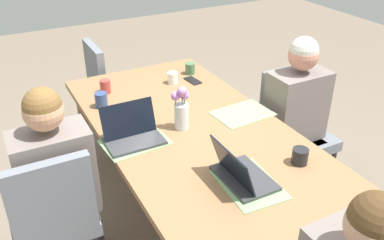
# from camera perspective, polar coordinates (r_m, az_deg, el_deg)

# --- Properties ---
(ground_plane) EXTENTS (10.00, 10.00, 0.00)m
(ground_plane) POSITION_cam_1_polar(r_m,az_deg,el_deg) (2.98, 0.00, -13.60)
(ground_plane) COLOR #756656
(dining_table) EXTENTS (2.07, 1.05, 0.75)m
(dining_table) POSITION_cam_1_polar(r_m,az_deg,el_deg) (2.56, 0.00, -2.38)
(dining_table) COLOR olive
(dining_table) RESTS_ON ground_plane
(chair_far_left_mid) EXTENTS (0.44, 0.44, 0.90)m
(chair_far_left_mid) POSITION_cam_1_polar(r_m,az_deg,el_deg) (3.16, 13.55, -0.56)
(chair_far_left_mid) COLOR slate
(chair_far_left_mid) RESTS_ON ground_plane
(person_far_left_mid) EXTENTS (0.36, 0.40, 1.19)m
(person_far_left_mid) POSITION_cam_1_polar(r_m,az_deg,el_deg) (3.06, 13.64, -1.00)
(person_far_left_mid) COLOR #2D2D33
(person_far_left_mid) RESTS_ON ground_plane
(chair_near_left_far) EXTENTS (0.44, 0.44, 0.90)m
(chair_near_left_far) POSITION_cam_1_polar(r_m,az_deg,el_deg) (2.40, -18.43, -12.07)
(chair_near_left_far) COLOR slate
(chair_near_left_far) RESTS_ON ground_plane
(person_near_left_far) EXTENTS (0.36, 0.40, 1.19)m
(person_near_left_far) POSITION_cam_1_polar(r_m,az_deg,el_deg) (2.45, -17.50, -10.18)
(person_near_left_far) COLOR #2D2D33
(person_near_left_far) RESTS_ON ground_plane
(chair_head_left_right_near) EXTENTS (0.44, 0.44, 0.90)m
(chair_head_left_right_near) POSITION_cam_1_polar(r_m,az_deg,el_deg) (3.70, -11.03, 4.36)
(chair_head_left_right_near) COLOR slate
(chair_head_left_right_near) RESTS_ON ground_plane
(flower_vase) EXTENTS (0.09, 0.11, 0.28)m
(flower_vase) POSITION_cam_1_polar(r_m,az_deg,el_deg) (2.46, -1.47, 1.45)
(flower_vase) COLOR silver
(flower_vase) RESTS_ON dining_table
(placemat_head_right_left_near) EXTENTS (0.38, 0.28, 0.00)m
(placemat_head_right_left_near) POSITION_cam_1_polar(r_m,az_deg,el_deg) (2.09, 7.76, -8.64)
(placemat_head_right_left_near) COLOR #7FAD70
(placemat_head_right_left_near) RESTS_ON dining_table
(placemat_far_left_mid) EXTENTS (0.28, 0.38, 0.00)m
(placemat_far_left_mid) POSITION_cam_1_polar(r_m,az_deg,el_deg) (2.70, 6.89, 0.90)
(placemat_far_left_mid) COLOR #7FAD70
(placemat_far_left_mid) RESTS_ON dining_table
(placemat_near_left_far) EXTENTS (0.29, 0.38, 0.00)m
(placemat_near_left_far) POSITION_cam_1_polar(r_m,az_deg,el_deg) (2.40, -7.74, -3.03)
(placemat_near_left_far) COLOR #7FAD70
(placemat_near_left_far) RESTS_ON dining_table
(laptop_near_left_far) EXTENTS (0.22, 0.32, 0.21)m
(laptop_near_left_far) POSITION_cam_1_polar(r_m,az_deg,el_deg) (2.40, -8.11, -1.93)
(laptop_near_left_far) COLOR #38383D
(laptop_near_left_far) RESTS_ON dining_table
(laptop_head_right_left_near) EXTENTS (0.32, 0.22, 0.21)m
(laptop_head_right_left_near) POSITION_cam_1_polar(r_m,az_deg,el_deg) (2.08, 6.66, -7.31)
(laptop_head_right_left_near) COLOR #38383D
(laptop_head_right_left_near) RESTS_ON dining_table
(coffee_mug_near_left) EXTENTS (0.08, 0.08, 0.08)m
(coffee_mug_near_left) POSITION_cam_1_polar(r_m,az_deg,el_deg) (3.25, -0.26, 7.04)
(coffee_mug_near_left) COLOR #47704C
(coffee_mug_near_left) RESTS_ON dining_table
(coffee_mug_near_right) EXTENTS (0.07, 0.07, 0.09)m
(coffee_mug_near_right) POSITION_cam_1_polar(r_m,az_deg,el_deg) (3.00, -11.74, 4.50)
(coffee_mug_near_right) COLOR #AD3D38
(coffee_mug_near_right) RESTS_ON dining_table
(coffee_mug_centre_left) EXTENTS (0.08, 0.08, 0.08)m
(coffee_mug_centre_left) POSITION_cam_1_polar(r_m,az_deg,el_deg) (3.09, -2.65, 5.77)
(coffee_mug_centre_left) COLOR white
(coffee_mug_centre_left) RESTS_ON dining_table
(coffee_mug_centre_right) EXTENTS (0.08, 0.08, 0.10)m
(coffee_mug_centre_right) POSITION_cam_1_polar(r_m,az_deg,el_deg) (2.80, -12.28, 2.69)
(coffee_mug_centre_right) COLOR #33477A
(coffee_mug_centre_right) RESTS_ON dining_table
(coffee_mug_far_left) EXTENTS (0.09, 0.09, 0.09)m
(coffee_mug_far_left) POSITION_cam_1_polar(r_m,az_deg,el_deg) (2.26, 14.51, -4.80)
(coffee_mug_far_left) COLOR #232328
(coffee_mug_far_left) RESTS_ON dining_table
(phone_black) EXTENTS (0.16, 0.09, 0.01)m
(phone_black) POSITION_cam_1_polar(r_m,az_deg,el_deg) (3.13, 0.11, 5.40)
(phone_black) COLOR black
(phone_black) RESTS_ON dining_table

